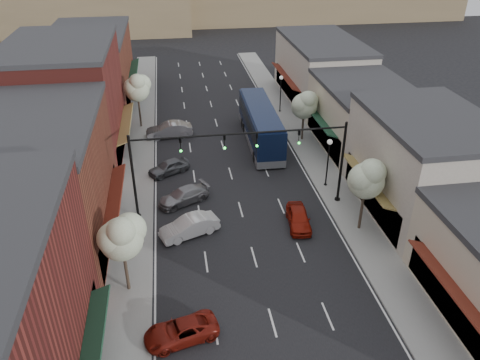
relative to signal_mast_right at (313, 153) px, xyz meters
name	(u,v)px	position (x,y,z in m)	size (l,w,h in m)	color
ground	(259,276)	(-5.62, -8.00, -4.62)	(160.00, 160.00, 0.00)	black
sidewalk_left	(138,157)	(-14.02, 10.50, -4.55)	(2.80, 73.00, 0.15)	gray
sidewalk_right	(307,146)	(2.78, 10.50, -4.55)	(2.80, 73.00, 0.15)	gray
curb_left	(153,156)	(-12.62, 10.50, -4.55)	(0.25, 73.00, 0.17)	gray
curb_right	(293,146)	(1.38, 10.50, -4.55)	(0.25, 73.00, 0.17)	gray
bldg_left_midnear	(36,185)	(-19.85, -2.00, 0.03)	(10.14, 14.10, 9.40)	brown
bldg_left_midfar	(68,102)	(-19.86, 12.00, 0.78)	(10.14, 14.10, 10.90)	maroon
bldg_left_far	(91,67)	(-19.84, 28.00, -0.46)	(10.14, 18.10, 8.40)	brown
bldg_right_midnear	(423,166)	(8.10, -2.00, -0.72)	(9.14, 12.10, 7.90)	#B5A99B
bldg_right_midfar	(362,116)	(8.08, 10.00, -1.46)	(9.14, 12.10, 6.40)	#BCAD95
bldg_right_far	(320,70)	(8.09, 24.00, -0.96)	(9.14, 16.10, 7.40)	#B5A99B
hill_near	(61,10)	(-30.62, 70.00, -0.62)	(50.00, 20.00, 8.00)	#7A6647
signal_mast_right	(313,153)	(0.00, 0.00, 0.00)	(8.22, 0.46, 7.00)	black
signal_mast_left	(165,163)	(-11.24, 0.00, 0.00)	(8.22, 0.46, 7.00)	black
tree_right_near	(367,178)	(2.73, -4.05, -0.17)	(2.85, 2.65, 5.95)	#47382B
tree_right_far	(305,104)	(2.73, 11.95, -0.63)	(2.85, 2.65, 5.43)	#47382B
tree_left_near	(122,236)	(-13.87, -8.05, -0.40)	(2.85, 2.65, 5.69)	#47382B
tree_left_far	(137,87)	(-13.87, 17.95, -0.02)	(2.85, 2.65, 6.13)	#47382B
lamp_post_near	(328,155)	(2.18, 2.50, -1.62)	(0.44, 0.44, 4.44)	black
lamp_post_far	(281,88)	(2.18, 20.00, -1.62)	(0.44, 0.44, 4.44)	black
coach_bus	(260,124)	(-1.70, 12.19, -2.64)	(3.01, 12.52, 3.81)	#0D1734
red_hatchback	(298,218)	(-1.66, -2.79, -3.95)	(1.58, 3.92, 1.34)	maroon
parked_car_a	(181,331)	(-10.85, -12.35, -4.05)	(1.89, 4.10, 1.14)	maroon
parked_car_b	(189,227)	(-9.82, -2.74, -3.90)	(1.52, 4.35, 1.43)	silver
parked_car_c	(184,196)	(-10.03, 1.76, -4.00)	(1.75, 4.31, 1.25)	gray
parked_car_d	(169,167)	(-11.11, 6.91, -3.98)	(1.53, 3.80, 1.29)	#5A5D62
parked_car_e	(169,130)	(-10.88, 14.92, -3.84)	(1.66, 4.77, 1.57)	#A6A7AC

